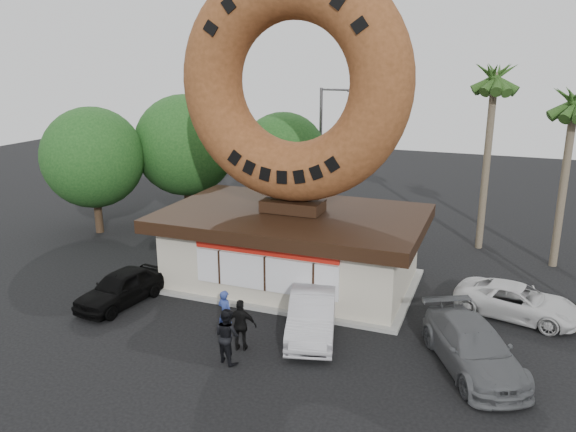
{
  "coord_description": "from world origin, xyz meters",
  "views": [
    {
      "loc": [
        8.22,
        -15.85,
        9.73
      ],
      "look_at": [
        0.55,
        4.0,
        3.68
      ],
      "focal_mm": 35.0,
      "sensor_mm": 36.0,
      "label": 1
    }
  ],
  "objects_px": {
    "person_right": "(241,325)",
    "donut_shop": "(293,245)",
    "car_black": "(121,288)",
    "car_grey": "(473,347)",
    "car_white": "(518,301)",
    "street_lamp": "(323,148)",
    "giant_donut": "(293,83)",
    "person_center": "(227,336)",
    "car_silver": "(312,314)",
    "person_left": "(225,313)"
  },
  "relations": [
    {
      "from": "giant_donut",
      "to": "car_silver",
      "type": "height_order",
      "value": "giant_donut"
    },
    {
      "from": "street_lamp",
      "to": "giant_donut",
      "type": "bearing_deg",
      "value": -79.49
    },
    {
      "from": "person_center",
      "to": "car_white",
      "type": "distance_m",
      "value": 11.36
    },
    {
      "from": "donut_shop",
      "to": "car_silver",
      "type": "bearing_deg",
      "value": -60.9
    },
    {
      "from": "person_left",
      "to": "car_grey",
      "type": "distance_m",
      "value": 8.52
    },
    {
      "from": "person_right",
      "to": "car_white",
      "type": "height_order",
      "value": "person_right"
    },
    {
      "from": "car_silver",
      "to": "car_grey",
      "type": "bearing_deg",
      "value": -19.08
    },
    {
      "from": "car_silver",
      "to": "car_black",
      "type": "bearing_deg",
      "value": 167.44
    },
    {
      "from": "car_black",
      "to": "car_white",
      "type": "distance_m",
      "value": 15.69
    },
    {
      "from": "car_grey",
      "to": "car_white",
      "type": "relative_size",
      "value": 1.1
    },
    {
      "from": "street_lamp",
      "to": "car_black",
      "type": "xyz_separation_m",
      "value": [
        -3.86,
        -14.62,
        -3.78
      ]
    },
    {
      "from": "street_lamp",
      "to": "person_left",
      "type": "distance_m",
      "value": 15.96
    },
    {
      "from": "street_lamp",
      "to": "person_right",
      "type": "xyz_separation_m",
      "value": [
        2.33,
        -16.24,
        -3.56
      ]
    },
    {
      "from": "car_silver",
      "to": "car_grey",
      "type": "distance_m",
      "value": 5.61
    },
    {
      "from": "street_lamp",
      "to": "person_center",
      "type": "height_order",
      "value": "street_lamp"
    },
    {
      "from": "car_black",
      "to": "car_grey",
      "type": "relative_size",
      "value": 0.82
    },
    {
      "from": "car_silver",
      "to": "car_grey",
      "type": "relative_size",
      "value": 0.91
    },
    {
      "from": "person_center",
      "to": "car_silver",
      "type": "height_order",
      "value": "person_center"
    },
    {
      "from": "street_lamp",
      "to": "person_center",
      "type": "relative_size",
      "value": 4.25
    },
    {
      "from": "person_left",
      "to": "car_grey",
      "type": "height_order",
      "value": "person_left"
    },
    {
      "from": "person_right",
      "to": "donut_shop",
      "type": "bearing_deg",
      "value": -98.61
    },
    {
      "from": "donut_shop",
      "to": "person_right",
      "type": "relative_size",
      "value": 6.08
    },
    {
      "from": "street_lamp",
      "to": "car_white",
      "type": "distance_m",
      "value": 15.54
    },
    {
      "from": "person_center",
      "to": "person_right",
      "type": "distance_m",
      "value": 0.87
    },
    {
      "from": "street_lamp",
      "to": "car_silver",
      "type": "relative_size",
      "value": 1.73
    },
    {
      "from": "donut_shop",
      "to": "person_left",
      "type": "height_order",
      "value": "donut_shop"
    },
    {
      "from": "giant_donut",
      "to": "car_black",
      "type": "distance_m",
      "value": 10.87
    },
    {
      "from": "person_center",
      "to": "person_right",
      "type": "height_order",
      "value": "person_center"
    },
    {
      "from": "donut_shop",
      "to": "car_white",
      "type": "bearing_deg",
      "value": -0.49
    },
    {
      "from": "street_lamp",
      "to": "car_white",
      "type": "bearing_deg",
      "value": -42.11
    },
    {
      "from": "car_black",
      "to": "car_grey",
      "type": "distance_m",
      "value": 13.66
    },
    {
      "from": "giant_donut",
      "to": "person_right",
      "type": "bearing_deg",
      "value": -85.68
    },
    {
      "from": "street_lamp",
      "to": "car_white",
      "type": "height_order",
      "value": "street_lamp"
    },
    {
      "from": "car_black",
      "to": "donut_shop",
      "type": "bearing_deg",
      "value": 46.2
    },
    {
      "from": "car_white",
      "to": "person_right",
      "type": "bearing_deg",
      "value": 137.76
    },
    {
      "from": "person_center",
      "to": "street_lamp",
      "type": "bearing_deg",
      "value": -60.55
    },
    {
      "from": "person_center",
      "to": "car_white",
      "type": "xyz_separation_m",
      "value": [
        8.93,
        7.01,
        -0.3
      ]
    },
    {
      "from": "car_black",
      "to": "car_silver",
      "type": "xyz_separation_m",
      "value": [
        8.07,
        0.38,
        0.06
      ]
    },
    {
      "from": "giant_donut",
      "to": "car_black",
      "type": "xyz_separation_m",
      "value": [
        -5.71,
        -4.62,
        -8.01
      ]
    },
    {
      "from": "person_center",
      "to": "person_right",
      "type": "bearing_deg",
      "value": -73.93
    },
    {
      "from": "giant_donut",
      "to": "car_grey",
      "type": "bearing_deg",
      "value": -30.16
    },
    {
      "from": "street_lamp",
      "to": "person_right",
      "type": "bearing_deg",
      "value": -81.85
    },
    {
      "from": "street_lamp",
      "to": "person_left",
      "type": "bearing_deg",
      "value": -85.08
    },
    {
      "from": "car_grey",
      "to": "car_white",
      "type": "bearing_deg",
      "value": 45.84
    },
    {
      "from": "street_lamp",
      "to": "person_center",
      "type": "distance_m",
      "value": 17.61
    },
    {
      "from": "car_silver",
      "to": "car_white",
      "type": "height_order",
      "value": "car_silver"
    },
    {
      "from": "donut_shop",
      "to": "person_center",
      "type": "bearing_deg",
      "value": -86.93
    },
    {
      "from": "giant_donut",
      "to": "street_lamp",
      "type": "distance_m",
      "value": 11.02
    },
    {
      "from": "giant_donut",
      "to": "street_lamp",
      "type": "relative_size",
      "value": 1.23
    },
    {
      "from": "donut_shop",
      "to": "car_silver",
      "type": "relative_size",
      "value": 2.42
    }
  ]
}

